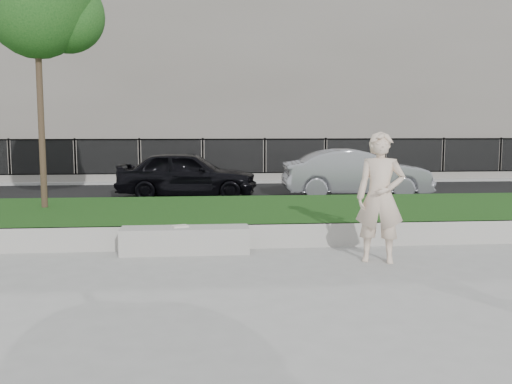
{
  "coord_description": "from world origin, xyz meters",
  "views": [
    {
      "loc": [
        -0.6,
        -8.2,
        2.0
      ],
      "look_at": [
        0.28,
        1.2,
        0.92
      ],
      "focal_mm": 40.0,
      "sensor_mm": 36.0,
      "label": 1
    }
  ],
  "objects": [
    {
      "name": "street",
      "position": [
        0.0,
        8.5,
        0.02
      ],
      "size": [
        34.0,
        7.0,
        0.04
      ],
      "primitive_type": "cube",
      "color": "black",
      "rests_on": "ground"
    },
    {
      "name": "ground",
      "position": [
        0.0,
        0.0,
        0.0
      ],
      "size": [
        90.0,
        90.0,
        0.0
      ],
      "primitive_type": "plane",
      "color": "gray",
      "rests_on": "ground"
    },
    {
      "name": "stone_bench",
      "position": [
        -0.9,
        0.8,
        0.21
      ],
      "size": [
        2.03,
        0.51,
        0.41
      ],
      "primitive_type": "cube",
      "color": "#9C9A92",
      "rests_on": "ground"
    },
    {
      "name": "building_facade",
      "position": [
        0.0,
        20.0,
        5.0
      ],
      "size": [
        34.0,
        10.0,
        10.0
      ],
      "primitive_type": "cube",
      "color": "slate",
      "rests_on": "ground"
    },
    {
      "name": "book",
      "position": [
        -0.97,
        0.83,
        0.43
      ],
      "size": [
        0.28,
        0.24,
        0.03
      ],
      "primitive_type": "cube",
      "rotation": [
        0.0,
        0.0,
        0.34
      ],
      "color": "beige",
      "rests_on": "stone_bench"
    },
    {
      "name": "iron_fence",
      "position": [
        0.0,
        12.0,
        0.54
      ],
      "size": [
        32.0,
        0.3,
        1.5
      ],
      "color": "slate",
      "rests_on": "far_pavement"
    },
    {
      "name": "man",
      "position": [
        2.0,
        -0.05,
        0.96
      ],
      "size": [
        0.82,
        0.67,
        1.93
      ],
      "primitive_type": "imported",
      "rotation": [
        0.0,
        0.0,
        -0.33
      ],
      "color": "beige",
      "rests_on": "ground"
    },
    {
      "name": "car_dark",
      "position": [
        -1.04,
        7.68,
        0.7
      ],
      "size": [
        4.0,
        1.99,
        1.31
      ],
      "primitive_type": "imported",
      "rotation": [
        0.0,
        0.0,
        1.45
      ],
      "color": "black",
      "rests_on": "street"
    },
    {
      "name": "car_silver",
      "position": [
        3.67,
        7.37,
        0.71
      ],
      "size": [
        4.12,
        1.55,
        1.34
      ],
      "primitive_type": "imported",
      "rotation": [
        0.0,
        0.0,
        1.54
      ],
      "color": "gray",
      "rests_on": "street"
    },
    {
      "name": "far_pavement",
      "position": [
        0.0,
        13.0,
        0.06
      ],
      "size": [
        34.0,
        3.0,
        0.12
      ],
      "primitive_type": "cube",
      "color": "gray",
      "rests_on": "ground"
    },
    {
      "name": "grass_kerb",
      "position": [
        0.0,
        1.04,
        0.2
      ],
      "size": [
        34.0,
        0.08,
        0.4
      ],
      "primitive_type": "cube",
      "color": "#9C9A92",
      "rests_on": "ground"
    },
    {
      "name": "grass_bank",
      "position": [
        0.0,
        3.0,
        0.2
      ],
      "size": [
        34.0,
        4.0,
        0.4
      ],
      "primitive_type": "cube",
      "color": "black",
      "rests_on": "ground"
    }
  ]
}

